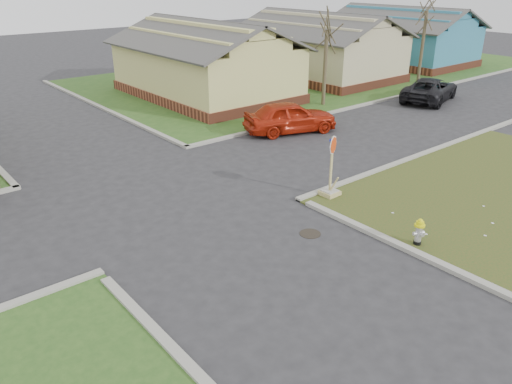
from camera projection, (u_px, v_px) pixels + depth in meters
ground at (242, 251)px, 14.00m from camera, size 120.00×120.00×0.00m
verge_far_right at (321, 71)px, 39.48m from camera, size 37.00×19.00×0.05m
curbs at (155, 195)px, 17.53m from camera, size 80.00×40.00×0.12m
manhole at (310, 234)px, 14.92m from camera, size 0.64×0.64×0.01m
side_house_yellow at (205, 61)px, 30.58m from camera, size 7.60×11.60×4.70m
side_house_tan at (319, 47)px, 36.39m from camera, size 7.60×11.60×4.70m
side_house_teal at (401, 36)px, 42.20m from camera, size 7.60×11.60×4.70m
tree_mid_right at (325, 68)px, 28.47m from camera, size 0.22×0.22×4.20m
tree_far_right at (422, 47)px, 34.37m from camera, size 0.22×0.22×4.76m
fire_hydrant at (419, 230)px, 14.09m from camera, size 0.30×0.30×0.80m
stop_sign at (330, 182)px, 17.23m from camera, size 0.61×0.60×2.15m
red_sedan at (290, 117)px, 24.09m from camera, size 4.83×3.19×1.53m
dark_pickup at (430, 89)px, 30.05m from camera, size 5.46×3.66×1.39m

